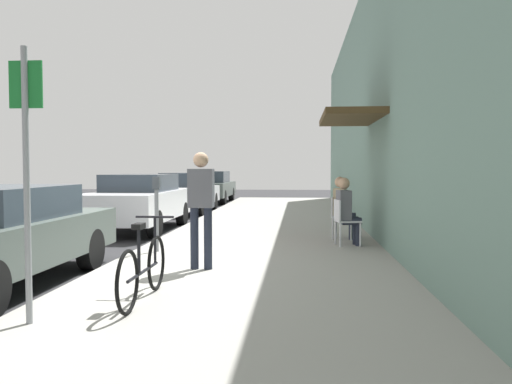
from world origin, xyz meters
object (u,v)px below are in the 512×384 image
Objects in this scene: cafe_chair_1 at (340,214)px; street_sign at (27,163)px; seated_patron_0 at (347,209)px; seated_patron_1 at (343,205)px; parked_car_2 at (186,192)px; parked_car_3 at (210,186)px; bicycle_0 at (143,269)px; cafe_chair_0 at (344,219)px; pedestrian_standing at (201,201)px; parked_car_1 at (139,201)px; parking_meter at (157,208)px.

street_sign is at bearing -118.75° from cafe_chair_1.
seated_patron_0 and seated_patron_1 have the same top height.
seated_patron_1 is (3.45, 6.17, -0.82)m from street_sign.
parked_car_2 reaches higher than seated_patron_1.
cafe_chair_1 is at bearing 93.48° from seated_patron_0.
bicycle_0 is at bearing -82.56° from parked_car_3.
bicycle_0 is 5.04m from cafe_chair_0.
street_sign reaches higher than pedestrian_standing.
parked_car_3 is 3.41× the size of seated_patron_1.
parked_car_1 is at bearing 158.17° from seated_patron_1.
parking_meter is 3.55m from seated_patron_0.
parking_meter is at bearing 103.20° from bicycle_0.
seated_patron_1 is at bearing 63.62° from bicycle_0.
parked_car_3 is 18.02m from bicycle_0.
cafe_chair_0 is at bearing -70.13° from parked_car_3.
parked_car_2 is 5.24m from parked_car_3.
street_sign is at bearing -133.09° from bicycle_0.
street_sign is at bearing -122.99° from cafe_chair_0.
bicycle_0 is 1.97m from pedestrian_standing.
seated_patron_0 is (3.40, 1.01, -0.07)m from parking_meter.
pedestrian_standing is at bearing 67.52° from street_sign.
street_sign reaches higher than cafe_chair_0.
cafe_chair_0 is 0.96m from cafe_chair_1.
bicycle_0 is 1.33× the size of seated_patron_1.
street_sign is 3.00m from pedestrian_standing.
pedestrian_standing reaches higher than parked_car_3.
cafe_chair_1 is (2.56, 5.29, 0.14)m from bicycle_0.
parked_car_3 reaches higher than seated_patron_0.
bicycle_0 is 1.97× the size of cafe_chair_1.
parked_car_1 is at bearing 111.53° from parking_meter.
cafe_chair_0 is 0.20m from seated_patron_0.
parked_car_1 is 1.00× the size of parked_car_2.
bicycle_0 is at bearing -116.38° from seated_patron_1.
street_sign is (1.50, -18.76, 0.90)m from parked_car_3.
pedestrian_standing reaches higher than parked_car_1.
parked_car_2 is 12.85m from bicycle_0.
cafe_chair_0 is at bearing -90.09° from cafe_chair_1.
seated_patron_0 is (4.95, -8.29, 0.09)m from parked_car_2.
parked_car_3 is at bearing 90.00° from parked_car_2.
seated_patron_1 is (0.06, 0.94, 0.19)m from cafe_chair_0.
parking_meter is at bearing -149.61° from cafe_chair_1.
parked_car_1 is 5.70m from cafe_chair_0.
parked_car_1 is at bearing -90.00° from parked_car_2.
parking_meter is (1.55, -9.30, 0.16)m from parked_car_2.
cafe_chair_1 is (-0.06, 0.95, -0.19)m from seated_patron_0.
street_sign is (1.50, -13.52, 0.91)m from parked_car_2.
bicycle_0 is (0.83, 0.89, -1.16)m from street_sign.
parked_car_3 is at bearing 111.26° from cafe_chair_1.
seated_patron_0 is (4.95, -13.53, 0.08)m from parked_car_3.
bicycle_0 is at bearing -115.81° from cafe_chair_1.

